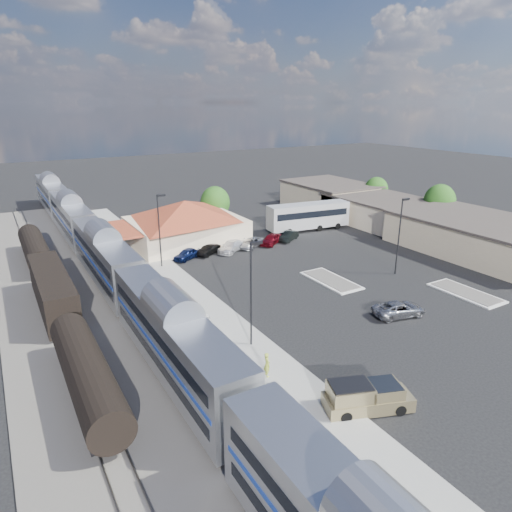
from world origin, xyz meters
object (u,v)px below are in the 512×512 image
suv (399,309)px  coach_bus (308,215)px  station_depot (185,222)px  pickup_truck (368,397)px

suv → coach_bus: size_ratio=0.38×
station_depot → suv: size_ratio=3.62×
station_depot → pickup_truck: size_ratio=3.00×
pickup_truck → suv: 15.19m
station_depot → suv: (8.42, -32.16, -2.43)m
station_depot → pickup_truck: 41.24m
station_depot → pickup_truck: bearing=-95.5°
pickup_truck → suv: pickup_truck is taller
pickup_truck → coach_bus: bearing=-11.7°
suv → coach_bus: coach_bus is taller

